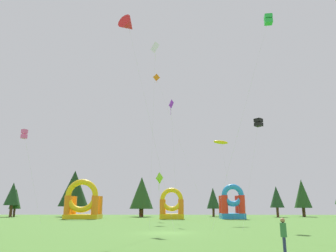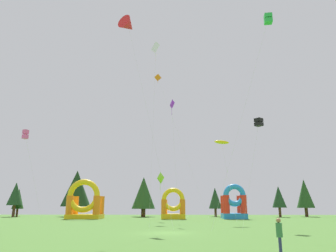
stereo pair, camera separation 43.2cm
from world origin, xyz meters
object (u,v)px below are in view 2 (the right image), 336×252
(kite_green_box, at_px, (268,19))
(kite_pink_box, at_px, (25,134))
(kite_white_diamond, at_px, (156,49))
(kite_black_box, at_px, (259,122))
(kite_lime_diamond, at_px, (160,179))
(kite_purple_diamond, at_px, (171,105))
(kite_orange_diamond, at_px, (158,79))
(person_near_camera, at_px, (279,233))
(kite_red_delta, at_px, (128,25))
(inflatable_red_slide, at_px, (234,206))
(inflatable_yellow_castle, at_px, (173,208))
(kite_yellow_parafoil, at_px, (222,142))
(inflatable_orange_dome, at_px, (85,204))

(kite_green_box, height_order, kite_pink_box, kite_green_box)
(kite_white_diamond, relative_size, kite_black_box, 2.08)
(kite_lime_diamond, height_order, kite_purple_diamond, kite_purple_diamond)
(kite_orange_diamond, height_order, kite_black_box, kite_orange_diamond)
(kite_lime_diamond, height_order, person_near_camera, kite_lime_diamond)
(kite_orange_diamond, relative_size, kite_red_delta, 1.13)
(inflatable_red_slide, height_order, inflatable_yellow_castle, inflatable_red_slide)
(kite_pink_box, bearing_deg, inflatable_yellow_castle, 46.02)
(kite_orange_diamond, xyz_separation_m, kite_lime_diamond, (0.83, -6.73, -19.82))
(person_near_camera, bearing_deg, inflatable_red_slide, 0.99)
(person_near_camera, xyz_separation_m, inflatable_red_slide, (5.07, 45.42, 1.26))
(inflatable_yellow_castle, bearing_deg, kite_black_box, -67.15)
(kite_white_diamond, distance_m, inflatable_red_slide, 32.20)
(kite_white_diamond, bearing_deg, person_near_camera, -72.79)
(person_near_camera, distance_m, inflatable_red_slide, 45.71)
(kite_pink_box, xyz_separation_m, kite_purple_diamond, (19.30, 6.97, 6.07))
(kite_black_box, xyz_separation_m, kite_pink_box, (-29.74, 4.80, -0.16))
(kite_yellow_parafoil, relative_size, person_near_camera, 6.62)
(inflatable_red_slide, xyz_separation_m, inflatable_yellow_castle, (-11.22, -0.85, -0.31))
(kite_orange_diamond, bearing_deg, person_near_camera, -78.06)
(inflatable_orange_dome, bearing_deg, inflatable_yellow_castle, -0.50)
(person_near_camera, bearing_deg, kite_green_box, -10.62)
(kite_white_diamond, height_order, kite_pink_box, kite_white_diamond)
(kite_orange_diamond, relative_size, kite_white_diamond, 1.07)
(kite_black_box, bearing_deg, kite_white_diamond, 152.04)
(kite_lime_diamond, bearing_deg, kite_purple_diamond, -64.44)
(kite_purple_diamond, distance_m, person_near_camera, 36.18)
(kite_pink_box, height_order, inflatable_red_slide, kite_pink_box)
(kite_black_box, distance_m, kite_yellow_parafoil, 10.53)
(kite_orange_diamond, height_order, inflatable_red_slide, kite_orange_diamond)
(kite_pink_box, bearing_deg, kite_white_diamond, 6.00)
(kite_green_box, bearing_deg, kite_orange_diamond, 116.74)
(kite_lime_diamond, bearing_deg, kite_pink_box, -147.10)
(inflatable_red_slide, bearing_deg, kite_green_box, -90.38)
(kite_red_delta, bearing_deg, kite_lime_diamond, 81.61)
(kite_red_delta, relative_size, kite_pink_box, 1.98)
(person_near_camera, bearing_deg, kite_purple_diamond, 18.39)
(kite_purple_diamond, bearing_deg, kite_pink_box, -160.13)
(kite_orange_diamond, xyz_separation_m, inflatable_red_slide, (14.06, 2.92, -24.09))
(inflatable_red_slide, distance_m, inflatable_orange_dome, 27.82)
(kite_green_box, xyz_separation_m, kite_lime_diamond, (-13.03, 20.77, -15.56))
(kite_yellow_parafoil, relative_size, kite_purple_diamond, 0.64)
(kite_orange_diamond, bearing_deg, inflatable_yellow_castle, 36.22)
(kite_yellow_parafoil, relative_size, inflatable_yellow_castle, 2.12)
(kite_yellow_parafoil, xyz_separation_m, kite_purple_diamond, (-7.39, 1.70, 6.30))
(kite_yellow_parafoil, xyz_separation_m, person_near_camera, (-1.24, -29.85, -10.32))
(person_near_camera, distance_m, inflatable_orange_dome, 50.19)
(kite_white_diamond, bearing_deg, kite_purple_diamond, 68.57)
(kite_red_delta, bearing_deg, kite_purple_diamond, 71.58)
(kite_yellow_parafoil, bearing_deg, kite_red_delta, -134.11)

